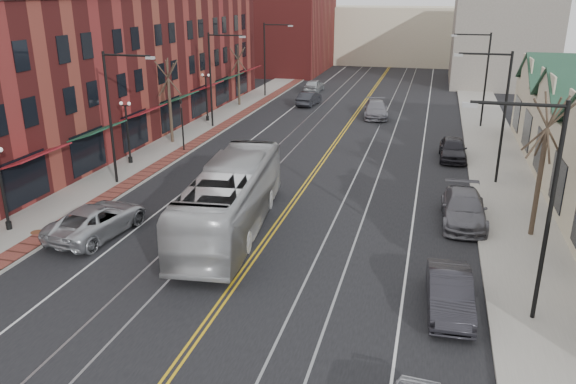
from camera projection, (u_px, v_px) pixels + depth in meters
The scene contains 29 objects.
ground at pixel (173, 371), 17.92m from camera, with size 160.00×160.00×0.00m, color black.
sidewalk_left at pixel (141, 164), 38.97m from camera, with size 4.00×120.00×0.15m, color gray.
sidewalk_right at pixel (507, 194), 33.24m from camera, with size 4.00×120.00×0.15m, color gray.
building_left at pixel (99, 69), 45.18m from camera, with size 10.00×50.00×11.00m, color maroon.
backdrop_left at pixel (278, 23), 83.10m from camera, with size 14.00×18.00×14.00m, color maroon.
backdrop_mid at pixel (395, 35), 93.79m from camera, with size 22.00×14.00×9.00m, color beige.
backdrop_right at pixel (501, 40), 71.67m from camera, with size 12.00×16.00×11.00m, color slate.
streetlight_l_1 at pixel (115, 105), 33.42m from camera, with size 3.33×0.25×8.00m.
streetlight_l_2 at pixel (215, 70), 47.99m from camera, with size 3.33×0.25×8.00m.
streetlight_l_3 at pixel (268, 52), 62.56m from camera, with size 3.33×0.25×8.00m.
streetlight_r_0 at pixel (539, 191), 19.05m from camera, with size 3.33×0.25×8.00m.
streetlight_r_1 at pixel (498, 104), 33.62m from camera, with size 3.33×0.25×8.00m.
streetlight_r_2 at pixel (481, 70), 48.19m from camera, with size 3.33×0.25×8.00m.
lamppost_l_1 at pixel (3, 191), 27.51m from camera, with size 0.84×0.28×4.27m.
lamppost_l_2 at pixel (128, 134), 38.44m from camera, with size 0.84×0.28×4.27m.
lamppost_l_3 at pixel (207, 98), 51.18m from camera, with size 0.84×0.28×4.27m.
tree_left_near at pixel (170, 100), 43.39m from camera, with size 1.78×1.37×6.48m.
tree_left_far at pixel (239, 75), 58.03m from camera, with size 1.66×1.28×6.02m.
tree_right_mid at pixel (542, 164), 26.42m from camera, with size 1.90×1.46×6.93m.
manhole_far at pixel (37, 232), 27.82m from camera, with size 0.60×0.60×0.02m, color #592D19.
traffic_signal at pixel (182, 121), 41.51m from camera, with size 0.18×0.15×3.80m.
transit_bus at pixel (231, 199), 27.80m from camera, with size 2.90×12.40×3.46m, color #B5B5B7.
parked_suv at pixel (98, 220), 27.69m from camera, with size 2.61×5.66×1.57m, color #A8ABB0.
parked_car_b at pixel (450, 293), 21.06m from camera, with size 1.58×4.54×1.50m, color black.
parked_car_c at pixel (464, 208), 29.14m from camera, with size 2.20×5.42×1.57m, color slate.
parked_car_d at pixel (453, 149), 40.18m from camera, with size 1.84×4.58×1.56m, color #222127.
distant_car_left at pixel (309, 99), 59.21m from camera, with size 1.53×4.39×1.45m, color #222328.
distant_car_right at pixel (376, 109), 53.59m from camera, with size 2.19×5.39×1.56m, color slate.
distant_car_far at pixel (314, 85), 67.25m from camera, with size 1.78×4.43×1.51m, color #A8ACAF.
Camera 1 is at (7.33, -13.52, 11.43)m, focal length 35.00 mm.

